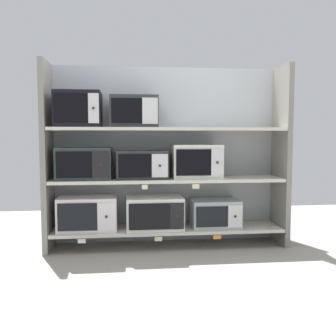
# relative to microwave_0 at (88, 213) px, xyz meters

# --- Properties ---
(ground) EXTENTS (6.24, 6.00, 0.02)m
(ground) POSITION_rel_microwave_0_xyz_m (0.78, -1.00, -0.35)
(ground) COLOR gray
(back_panel) EXTENTS (2.44, 0.04, 1.79)m
(back_panel) POSITION_rel_microwave_0_xyz_m (0.78, 0.23, 0.55)
(back_panel) COLOR #9EA3A8
(back_panel) RESTS_ON ground
(upright_left) EXTENTS (0.05, 0.42, 1.79)m
(upright_left) POSITION_rel_microwave_0_xyz_m (-0.37, 0.00, 0.55)
(upright_left) COLOR gray
(upright_left) RESTS_ON ground
(upright_right) EXTENTS (0.05, 0.42, 1.79)m
(upright_right) POSITION_rel_microwave_0_xyz_m (1.93, 0.00, 0.55)
(upright_right) COLOR gray
(upright_right) RESTS_ON ground
(shelf_0) EXTENTS (2.24, 0.42, 0.03)m
(shelf_0) POSITION_rel_microwave_0_xyz_m (0.78, 0.00, -0.18)
(shelf_0) COLOR beige
(shelf_0) RESTS_ON ground
(microwave_0) EXTENTS (0.56, 0.35, 0.32)m
(microwave_0) POSITION_rel_microwave_0_xyz_m (0.00, 0.00, 0.00)
(microwave_0) COLOR silver
(microwave_0) RESTS_ON shelf_0
(microwave_1) EXTENTS (0.55, 0.41, 0.31)m
(microwave_1) POSITION_rel_microwave_0_xyz_m (0.65, -0.00, -0.00)
(microwave_1) COLOR silver
(microwave_1) RESTS_ON shelf_0
(microwave_2) EXTENTS (0.48, 0.36, 0.27)m
(microwave_2) POSITION_rel_microwave_0_xyz_m (1.25, 0.00, -0.02)
(microwave_2) COLOR #99A4A5
(microwave_2) RESTS_ON shelf_0
(price_tag_0) EXTENTS (0.07, 0.00, 0.04)m
(price_tag_0) POSITION_rel_microwave_0_xyz_m (-0.04, -0.21, -0.22)
(price_tag_0) COLOR white
(price_tag_1) EXTENTS (0.07, 0.00, 0.04)m
(price_tag_1) POSITION_rel_microwave_0_xyz_m (0.67, -0.21, -0.22)
(price_tag_1) COLOR beige
(price_tag_2) EXTENTS (0.08, 0.00, 0.04)m
(price_tag_2) POSITION_rel_microwave_0_xyz_m (1.23, -0.21, -0.21)
(price_tag_2) COLOR orange
(shelf_1) EXTENTS (2.24, 0.42, 0.03)m
(shelf_1) POSITION_rel_microwave_0_xyz_m (0.78, 0.00, 0.32)
(shelf_1) COLOR beige
(microwave_3) EXTENTS (0.51, 0.37, 0.30)m
(microwave_3) POSITION_rel_microwave_0_xyz_m (-0.02, 0.00, 0.49)
(microwave_3) COLOR #293533
(microwave_3) RESTS_ON shelf_1
(microwave_4) EXTENTS (0.49, 0.34, 0.27)m
(microwave_4) POSITION_rel_microwave_0_xyz_m (0.53, 0.00, 0.47)
(microwave_4) COLOR #2A2F2C
(microwave_4) RESTS_ON shelf_1
(microwave_5) EXTENTS (0.48, 0.34, 0.33)m
(microwave_5) POSITION_rel_microwave_0_xyz_m (1.06, 0.00, 0.50)
(microwave_5) COLOR silver
(microwave_5) RESTS_ON shelf_1
(price_tag_3) EXTENTS (0.05, 0.00, 0.04)m
(price_tag_3) POSITION_rel_microwave_0_xyz_m (0.54, -0.21, 0.28)
(price_tag_3) COLOR beige
(price_tag_4) EXTENTS (0.07, 0.00, 0.04)m
(price_tag_4) POSITION_rel_microwave_0_xyz_m (1.02, -0.21, 0.28)
(price_tag_4) COLOR beige
(shelf_2) EXTENTS (2.24, 0.42, 0.03)m
(shelf_2) POSITION_rel_microwave_0_xyz_m (0.78, 0.00, 0.81)
(shelf_2) COLOR beige
(microwave_6) EXTENTS (0.42, 0.42, 0.33)m
(microwave_6) POSITION_rel_microwave_0_xyz_m (-0.07, 0.00, 1.00)
(microwave_6) COLOR black
(microwave_6) RESTS_ON shelf_2
(microwave_7) EXTENTS (0.45, 0.34, 0.30)m
(microwave_7) POSITION_rel_microwave_0_xyz_m (0.45, 0.00, 0.98)
(microwave_7) COLOR #2D3032
(microwave_7) RESTS_ON shelf_2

